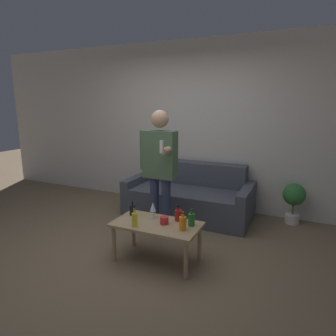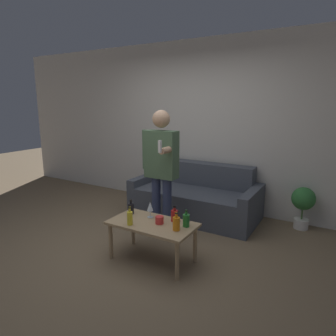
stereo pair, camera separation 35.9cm
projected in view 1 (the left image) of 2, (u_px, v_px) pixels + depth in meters
name	position (u px, v px, depth m)	size (l,w,h in m)	color
ground_plane	(124.00, 255.00, 3.45)	(16.00, 16.00, 0.00)	#756047
wall_back	(188.00, 125.00, 4.96)	(8.00, 0.06, 2.70)	silver
couch	(190.00, 197.00, 4.67)	(1.89, 0.92, 0.78)	#474C56
coffee_table	(157.00, 228.00, 3.25)	(0.95, 0.51, 0.44)	tan
bottle_orange	(135.00, 219.00, 3.14)	(0.06, 0.06, 0.20)	yellow
bottle_green	(183.00, 223.00, 3.06)	(0.07, 0.07, 0.19)	orange
bottle_dark	(191.00, 219.00, 3.16)	(0.07, 0.07, 0.18)	#23752D
bottle_yellow	(178.00, 215.00, 3.29)	(0.08, 0.08, 0.17)	#B21E1E
bottle_red	(132.00, 209.00, 3.46)	(0.07, 0.07, 0.17)	black
wine_glass_near	(153.00, 207.00, 3.36)	(0.07, 0.07, 0.18)	silver
cup_on_table	(164.00, 220.00, 3.21)	(0.09, 0.09, 0.08)	red
person_standing_front	(160.00, 164.00, 3.75)	(0.49, 0.42, 1.63)	navy
potted_plant	(294.00, 198.00, 4.29)	(0.31, 0.31, 0.59)	silver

